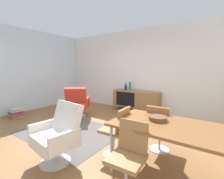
% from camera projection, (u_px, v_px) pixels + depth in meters
% --- Properties ---
extents(ground_plane, '(8.32, 8.32, 0.00)m').
position_uv_depth(ground_plane, '(90.00, 135.00, 3.51)').
color(ground_plane, olive).
extents(wall_back, '(6.80, 0.12, 2.80)m').
position_uv_depth(wall_back, '(140.00, 71.00, 5.43)').
color(wall_back, white).
rests_on(wall_back, ground_plane).
extents(wall_window_left, '(0.12, 5.60, 2.80)m').
position_uv_depth(wall_window_left, '(17.00, 71.00, 5.12)').
color(wall_window_left, silver).
rests_on(wall_window_left, ground_plane).
extents(sideboard, '(1.60, 0.45, 0.72)m').
position_uv_depth(sideboard, '(136.00, 99.00, 5.31)').
color(sideboard, olive).
rests_on(sideboard, ground_plane).
extents(vase_cobalt, '(0.09, 0.09, 0.25)m').
position_uv_depth(vase_cobalt, '(126.00, 87.00, 5.49)').
color(vase_cobalt, navy).
rests_on(vase_cobalt, sideboard).
extents(vase_sculptural_dark, '(0.08, 0.08, 0.29)m').
position_uv_depth(vase_sculptural_dark, '(130.00, 86.00, 5.38)').
color(vase_sculptural_dark, '#337266').
rests_on(vase_sculptural_dark, sideboard).
extents(dining_table, '(1.60, 0.90, 0.74)m').
position_uv_depth(dining_table, '(172.00, 128.00, 2.07)').
color(dining_table, brown).
rests_on(dining_table, ground_plane).
extents(wooden_bowl_on_table, '(0.26, 0.26, 0.06)m').
position_uv_depth(wooden_bowl_on_table, '(158.00, 118.00, 2.27)').
color(wooden_bowl_on_table, brown).
rests_on(wooden_bowl_on_table, dining_table).
extents(dining_chair_near_window, '(0.44, 0.42, 0.86)m').
position_uv_depth(dining_chair_near_window, '(117.00, 130.00, 2.61)').
color(dining_chair_near_window, '#9E7042').
rests_on(dining_chair_near_window, ground_plane).
extents(dining_chair_back_left, '(0.41, 0.44, 0.86)m').
position_uv_depth(dining_chair_back_left, '(159.00, 126.00, 2.76)').
color(dining_chair_back_left, '#9E7042').
rests_on(dining_chair_back_left, ground_plane).
extents(dining_chair_front_left, '(0.42, 0.45, 0.86)m').
position_uv_depth(dining_chair_front_left, '(129.00, 155.00, 1.85)').
color(dining_chair_front_left, '#9E7042').
rests_on(dining_chair_front_left, ground_plane).
extents(lounge_chair_red, '(0.91, 0.90, 0.95)m').
position_uv_depth(lounge_chair_red, '(77.00, 102.00, 4.69)').
color(lounge_chair_red, red).
rests_on(lounge_chair_red, ground_plane).
extents(armchair_black_shell, '(0.78, 0.73, 0.95)m').
position_uv_depth(armchair_black_shell, '(58.00, 133.00, 2.47)').
color(armchair_black_shell, silver).
rests_on(armchair_black_shell, ground_plane).
extents(side_table_round, '(0.44, 0.44, 0.52)m').
position_uv_depth(side_table_round, '(75.00, 103.00, 5.18)').
color(side_table_round, white).
rests_on(side_table_round, ground_plane).
extents(fruit_bowl, '(0.20, 0.20, 0.11)m').
position_uv_depth(fruit_bowl, '(75.00, 96.00, 5.15)').
color(fruit_bowl, '#262628').
rests_on(fruit_bowl, side_table_round).
extents(magazine_stack, '(0.34, 0.41, 0.27)m').
position_uv_depth(magazine_stack, '(17.00, 113.00, 4.75)').
color(magazine_stack, '#B2B2B7').
rests_on(magazine_stack, ground_plane).
extents(area_rug, '(2.20, 1.70, 0.01)m').
position_uv_depth(area_rug, '(70.00, 132.00, 3.66)').
color(area_rug, '#595654').
rests_on(area_rug, ground_plane).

